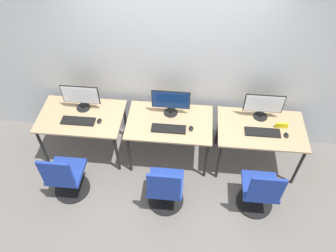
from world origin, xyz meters
name	(u,v)px	position (x,y,z in m)	size (l,w,h in m)	color
ground_plane	(167,175)	(0.00, 0.00, 0.00)	(20.00, 20.00, 0.00)	slate
wall_back	(173,60)	(0.00, 0.86, 1.40)	(12.00, 0.05, 2.80)	silver
desk_left	(82,119)	(-1.23, 0.37, 0.66)	(1.16, 0.73, 0.74)	tan
monitor_left	(81,97)	(-1.23, 0.52, 0.95)	(0.52, 0.19, 0.39)	black
keyboard_left	(78,121)	(-1.23, 0.25, 0.75)	(0.46, 0.15, 0.02)	black
mouse_left	(99,121)	(-0.94, 0.28, 0.75)	(0.06, 0.09, 0.03)	black
office_chair_left	(66,178)	(-1.29, -0.40, 0.35)	(0.48, 0.48, 0.88)	black
desk_center	(170,126)	(0.00, 0.37, 0.66)	(1.16, 0.73, 0.74)	tan
monitor_center	(171,102)	(0.00, 0.54, 0.95)	(0.52, 0.19, 0.39)	black
keyboard_center	(169,129)	(0.00, 0.23, 0.75)	(0.46, 0.15, 0.02)	black
mouse_center	(191,128)	(0.30, 0.26, 0.75)	(0.06, 0.09, 0.03)	black
office_chair_center	(165,190)	(0.02, -0.46, 0.35)	(0.48, 0.48, 0.88)	black
desk_right	(261,132)	(1.23, 0.37, 0.66)	(1.16, 0.73, 0.74)	tan
monitor_right	(263,105)	(1.23, 0.58, 0.95)	(0.52, 0.19, 0.39)	black
keyboard_right	(263,132)	(1.23, 0.28, 0.75)	(0.46, 0.15, 0.02)	black
mouse_right	(286,135)	(1.53, 0.26, 0.75)	(0.06, 0.09, 0.03)	black
office_chair_right	(259,193)	(1.21, -0.39, 0.35)	(0.48, 0.48, 0.88)	black
placard_right	(282,125)	(1.48, 0.40, 0.78)	(0.16, 0.03, 0.08)	yellow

